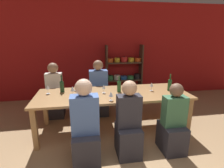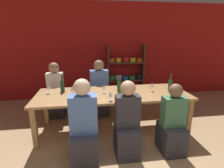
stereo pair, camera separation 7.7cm
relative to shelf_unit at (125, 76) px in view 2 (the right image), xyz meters
The scene contains 17 objects.
wall_back_red 0.97m from the shelf_unit, 162.92° to the left, with size 8.80×0.06×2.70m.
shelf_unit is the anchor object (origin of this frame).
dining_table 1.94m from the shelf_unit, 109.06° to the right, with size 2.80×1.00×0.75m.
wine_bottle_green 1.92m from the shelf_unit, 75.43° to the right, with size 0.07×0.07×0.33m.
wine_bottle_dark 1.85m from the shelf_unit, 105.91° to the right, with size 0.07×0.07×0.30m.
wine_bottle_amber 2.24m from the shelf_unit, 134.66° to the right, with size 0.08×0.08×0.32m.
wine_glass_white_a 1.82m from the shelf_unit, 85.84° to the right, with size 0.07×0.07×0.17m.
wine_glass_white_b 2.31m from the shelf_unit, 126.27° to the right, with size 0.08×0.08×0.18m.
wine_glass_white_c 2.47m from the shelf_unit, 137.55° to the right, with size 0.07×0.07×0.17m.
wine_glass_red_a 2.06m from the shelf_unit, 130.00° to the right, with size 0.07×0.07×0.15m.
wine_glass_empty_a 2.33m from the shelf_unit, 108.31° to the right, with size 0.08×0.08×0.16m.
wine_glass_white_d 1.97m from the shelf_unit, 113.99° to the right, with size 0.07×0.07×0.16m.
person_near_a 2.90m from the shelf_unit, 113.66° to the right, with size 0.38×0.47×1.25m.
person_far_a 2.08m from the shelf_unit, 150.71° to the right, with size 0.35×0.44×1.23m.
person_near_b 2.63m from the shelf_unit, 86.05° to the right, with size 0.34×0.43×1.12m.
person_far_b 1.33m from the shelf_unit, 129.17° to the right, with size 0.41×0.51×1.26m.
person_near_c 2.65m from the shelf_unit, 101.50° to the right, with size 0.35×0.44×1.18m.
Camera 2 is at (-0.43, -1.25, 1.78)m, focal length 28.00 mm.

